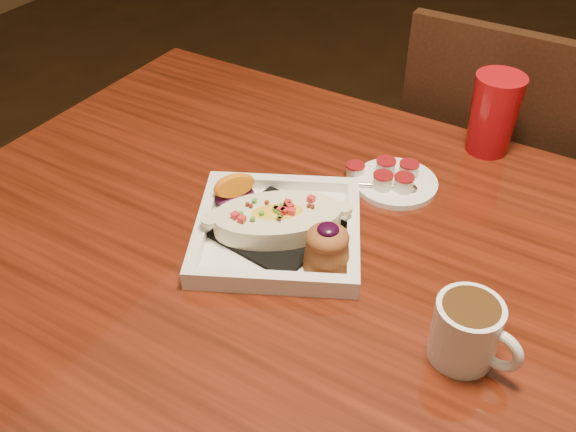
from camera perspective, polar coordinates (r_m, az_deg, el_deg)
The scene contains 7 objects.
table at distance 0.98m, azimuth 8.81°, elevation -9.98°, with size 1.50×0.90×0.75m.
chair_far at distance 1.54m, azimuth 17.90°, elevation 2.11°, with size 0.42×0.42×0.93m.
plate at distance 0.95m, azimuth -0.48°, elevation -0.99°, with size 0.33×0.33×0.08m.
coffee_mug at distance 0.81m, azimuth 15.72°, elevation -9.74°, with size 0.11×0.08×0.09m.
saucer at distance 1.08m, azimuth 9.45°, elevation 3.15°, with size 0.14×0.14×0.09m.
creamer_loose at distance 1.09m, azimuth 5.99°, elevation 4.04°, with size 0.03×0.03×0.03m.
red_tumbler at distance 1.18m, azimuth 17.81°, elevation 8.60°, with size 0.09×0.09×0.14m, color #AE0C13.
Camera 1 is at (0.20, -0.62, 1.38)m, focal length 40.00 mm.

